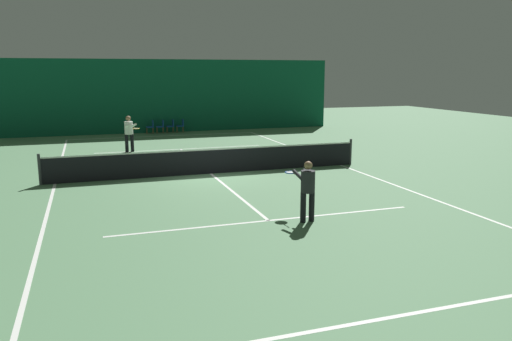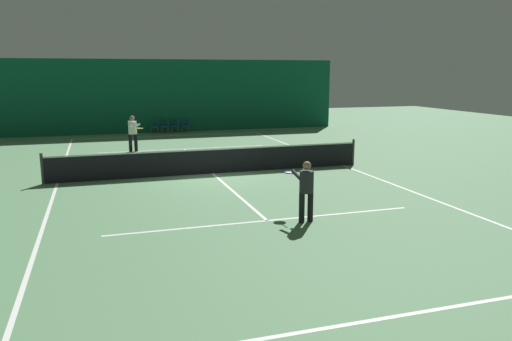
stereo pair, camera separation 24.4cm
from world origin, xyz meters
name	(u,v)px [view 2 (the right image)]	position (x,y,z in m)	size (l,w,h in m)	color
ground_plane	(213,173)	(0.00, 0.00, 0.00)	(60.00, 60.00, 0.00)	#56845B
backdrop_curtain	(163,96)	(0.00, 13.85, 2.28)	(23.00, 0.12, 4.56)	#0F5138
court_line_baseline_far	(169,136)	(0.00, 11.90, 0.00)	(11.00, 0.10, 0.00)	white
court_line_baseline_near	(381,319)	(0.00, -11.90, 0.00)	(11.00, 0.10, 0.00)	white
court_line_service_far	(184,149)	(0.00, 6.40, 0.00)	(8.25, 0.10, 0.00)	white
court_line_service_near	(267,221)	(0.00, -6.40, 0.00)	(8.25, 0.10, 0.00)	white
court_line_sideline_left	(57,183)	(-5.50, 0.00, 0.00)	(0.10, 23.80, 0.00)	white
court_line_sideline_right	(343,165)	(5.50, 0.00, 0.00)	(0.10, 23.80, 0.00)	white
court_line_centre	(213,173)	(0.00, 0.00, 0.00)	(0.10, 12.80, 0.00)	white
tennis_net	(212,160)	(0.00, 0.00, 0.51)	(12.00, 0.10, 1.07)	black
player_near	(306,186)	(0.92, -6.75, 0.92)	(0.45, 1.33, 1.58)	black
player_far	(133,131)	(-2.45, 6.32, 1.01)	(0.71, 1.43, 1.73)	black
courtside_chair_0	(156,126)	(-0.60, 13.30, 0.49)	(0.44, 0.44, 0.84)	brown
courtside_chair_1	(166,125)	(0.03, 13.30, 0.49)	(0.44, 0.44, 0.84)	brown
courtside_chair_2	(176,125)	(0.65, 13.30, 0.49)	(0.44, 0.44, 0.84)	brown
courtside_chair_3	(186,125)	(1.28, 13.30, 0.49)	(0.44, 0.44, 0.84)	brown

